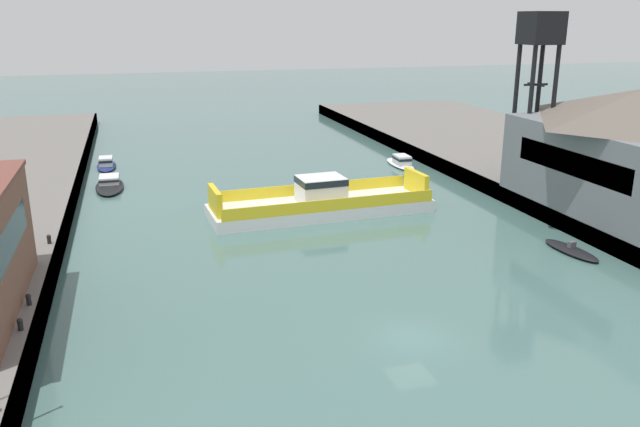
% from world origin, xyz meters
% --- Properties ---
extents(ground_plane, '(400.00, 400.00, 0.00)m').
position_xyz_m(ground_plane, '(0.00, 0.00, 0.00)').
color(ground_plane, '#476B66').
extents(chain_ferry, '(21.31, 7.39, 3.56)m').
position_xyz_m(chain_ferry, '(1.94, 25.37, 1.08)').
color(chain_ferry, silver).
rests_on(chain_ferry, ground).
extents(moored_boat_near_left, '(2.65, 7.59, 1.42)m').
position_xyz_m(moored_boat_near_left, '(17.36, 42.24, 0.54)').
color(moored_boat_near_left, white).
rests_on(moored_boat_near_left, ground).
extents(moored_boat_near_right, '(2.21, 5.73, 0.93)m').
position_xyz_m(moored_boat_near_right, '(17.87, 9.55, 0.23)').
color(moored_boat_near_right, black).
rests_on(moored_boat_near_right, ground).
extents(moored_boat_mid_left, '(2.98, 8.17, 1.28)m').
position_xyz_m(moored_boat_mid_left, '(-17.48, 40.98, 0.47)').
color(moored_boat_mid_left, black).
rests_on(moored_boat_mid_left, ground).
extents(moored_boat_mid_right, '(2.26, 6.84, 1.40)m').
position_xyz_m(moored_boat_mid_right, '(-18.07, 51.48, 0.53)').
color(moored_boat_mid_right, navy).
rests_on(moored_boat_mid_right, ground).
extents(warehouse_shed, '(13.11, 20.71, 10.47)m').
position_xyz_m(warehouse_shed, '(26.90, 14.01, 6.89)').
color(warehouse_shed, slate).
rests_on(warehouse_shed, quay_right).
extents(crane_tower, '(3.37, 3.37, 16.72)m').
position_xyz_m(crane_tower, '(23.89, 25.03, 14.84)').
color(crane_tower, black).
rests_on(crane_tower, quay_right).
extents(bollard_left_mid, '(0.32, 0.32, 0.71)m').
position_xyz_m(bollard_left_mid, '(-21.20, 3.87, 2.05)').
color(bollard_left_mid, black).
rests_on(bollard_left_mid, quay_left).
extents(bollard_left_aft, '(0.32, 0.32, 0.71)m').
position_xyz_m(bollard_left_aft, '(-21.20, 7.19, 2.05)').
color(bollard_left_aft, black).
rests_on(bollard_left_aft, quay_left).
extents(bollard_right_aft, '(0.32, 0.32, 0.71)m').
position_xyz_m(bollard_right_aft, '(21.20, 7.98, 2.05)').
color(bollard_right_aft, black).
rests_on(bollard_right_aft, quay_right).
extents(bollard_left_far, '(0.32, 0.32, 0.71)m').
position_xyz_m(bollard_left_far, '(-21.20, 18.36, 2.05)').
color(bollard_left_far, black).
rests_on(bollard_left_far, quay_left).
extents(bollard_right_far, '(0.32, 0.32, 0.71)m').
position_xyz_m(bollard_right_far, '(21.20, 17.79, 2.05)').
color(bollard_right_far, black).
rests_on(bollard_right_far, quay_right).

